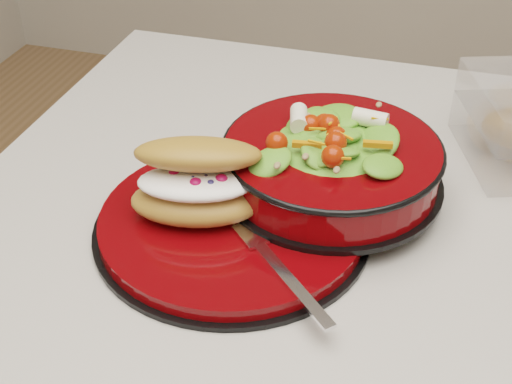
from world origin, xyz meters
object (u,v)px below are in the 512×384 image
(salad_bowl, at_px, (332,155))
(fork, at_px, (279,268))
(dinner_plate, at_px, (233,223))
(croissant, at_px, (197,182))

(salad_bowl, bearing_deg, fork, -96.59)
(dinner_plate, relative_size, croissant, 1.97)
(salad_bowl, xyz_separation_m, croissant, (-0.12, -0.09, 0.00))
(salad_bowl, bearing_deg, dinner_plate, -134.38)
(dinner_plate, height_order, salad_bowl, salad_bowl)
(salad_bowl, distance_m, croissant, 0.15)
(dinner_plate, relative_size, fork, 2.27)
(dinner_plate, distance_m, croissant, 0.06)
(salad_bowl, bearing_deg, croissant, -142.98)
(croissant, bearing_deg, dinner_plate, -7.20)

